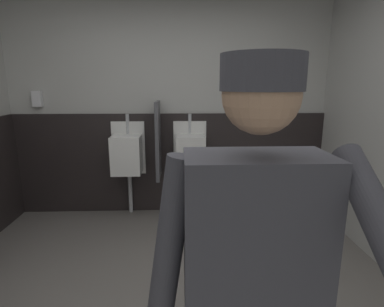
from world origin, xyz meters
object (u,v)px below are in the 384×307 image
(urinal_left, at_px, (127,154))
(urinal_middle, at_px, (190,153))
(soap_dispenser, at_px, (37,99))
(person, at_px, (253,270))

(urinal_left, distance_m, urinal_middle, 0.75)
(urinal_left, distance_m, soap_dispenser, 1.23)
(urinal_middle, xyz_separation_m, person, (0.12, -2.71, 0.22))
(urinal_left, distance_m, person, 2.86)
(urinal_middle, xyz_separation_m, soap_dispenser, (-1.79, 0.12, 0.64))
(person, xyz_separation_m, soap_dispenser, (-1.90, 2.83, 0.43))
(urinal_left, height_order, urinal_middle, same)
(urinal_left, height_order, person, person)
(urinal_middle, bearing_deg, urinal_left, 180.00)
(urinal_middle, bearing_deg, person, -87.54)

